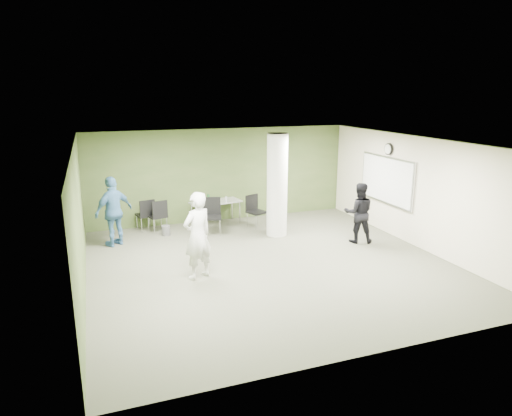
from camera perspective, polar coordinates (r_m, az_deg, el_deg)
name	(u,v)px	position (r m, az deg, el deg)	size (l,w,h in m)	color
floor	(269,264)	(10.63, 1.70, -7.00)	(8.00, 8.00, 0.00)	#4B4C3C
ceiling	(270,143)	(9.95, 1.82, 8.18)	(8.00, 8.00, 0.00)	white
wall_back	(222,175)	(13.91, -4.33, 4.13)	(8.00, 0.02, 2.80)	#3F5628
wall_left	(79,222)	(9.53, -21.24, -1.69)	(0.02, 8.00, 2.80)	#3F5628
wall_right_cream	(417,192)	(12.22, 19.49, 1.88)	(0.02, 8.00, 2.80)	beige
column	(277,185)	(12.37, 2.66, 2.86)	(0.56, 0.56, 2.80)	silver
whiteboard	(386,180)	(13.08, 15.97, 3.39)	(0.05, 2.30, 1.30)	silver
wall_clock	(389,149)	(12.95, 16.24, 7.08)	(0.06, 0.32, 0.32)	black
folding_table	(216,203)	(13.55, -5.07, 0.62)	(1.57, 0.89, 0.96)	#969690
wastebasket	(166,230)	(12.86, -11.20, -2.77)	(0.24, 0.24, 0.27)	#4C4C4C
chair_back_left	(158,214)	(13.04, -12.11, -0.70)	(0.58, 0.58, 0.94)	black
chair_back_right	(146,213)	(13.25, -13.57, -0.57)	(0.56, 0.56, 0.93)	black
chair_table_left	(212,213)	(12.72, -5.52, -0.60)	(0.62, 0.62, 1.01)	black
chair_table_right	(255,208)	(13.28, -0.17, -0.06)	(0.61, 0.61, 0.95)	black
woman_white	(197,236)	(9.64, -7.33, -3.46)	(0.69, 0.45, 1.88)	silver
man_black	(359,213)	(12.18, 12.72, -0.59)	(0.77, 0.60, 1.59)	black
man_blue	(114,211)	(12.16, -17.36, -0.40)	(1.06, 0.44, 1.81)	teal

